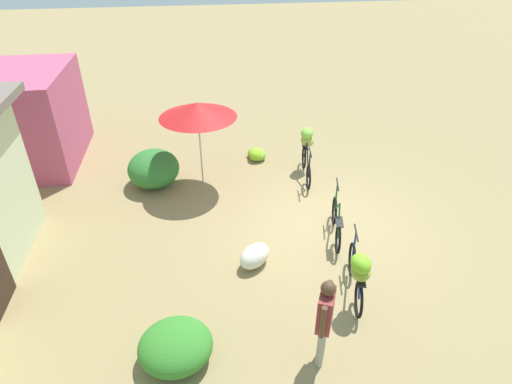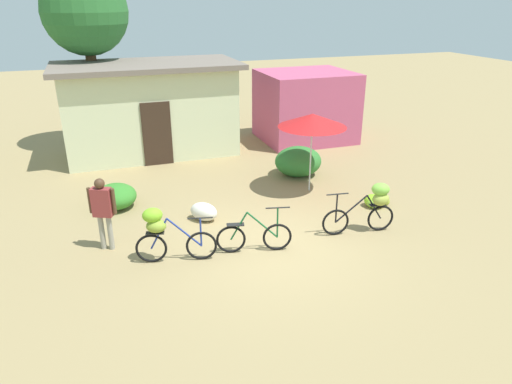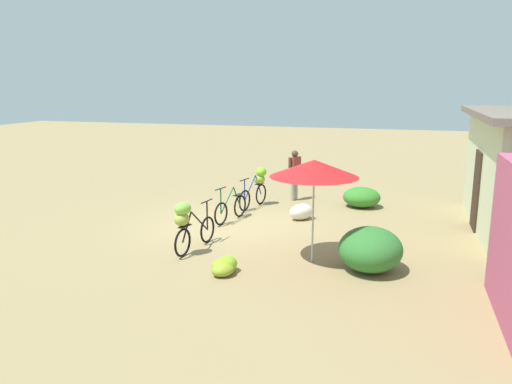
{
  "view_description": "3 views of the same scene",
  "coord_description": "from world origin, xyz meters",
  "px_view_note": "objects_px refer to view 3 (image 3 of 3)",
  "views": [
    {
      "loc": [
        -7.27,
        2.61,
        5.61
      ],
      "look_at": [
        0.3,
        1.5,
        0.77
      ],
      "focal_mm": 29.95,
      "sensor_mm": 36.0,
      "label": 1
    },
    {
      "loc": [
        -3.25,
        -8.21,
        4.97
      ],
      "look_at": [
        0.09,
        1.34,
        0.72
      ],
      "focal_mm": 32.77,
      "sensor_mm": 36.0,
      "label": 2
    },
    {
      "loc": [
        12.08,
        4.28,
        3.67
      ],
      "look_at": [
        0.82,
        1.0,
        1.13
      ],
      "focal_mm": 35.46,
      "sensor_mm": 36.0,
      "label": 3
    }
  ],
  "objects_px": {
    "bicycle_leftmost": "(257,183)",
    "produce_sack": "(301,212)",
    "bicycle_near_pile": "(231,208)",
    "bicycle_center_loaded": "(187,222)",
    "banana_pile_on_ground": "(224,266)",
    "person_vendor": "(295,170)",
    "market_umbrella": "(314,168)"
  },
  "relations": [
    {
      "from": "bicycle_leftmost",
      "to": "produce_sack",
      "type": "xyz_separation_m",
      "value": [
        1.18,
        1.59,
        -0.48
      ]
    },
    {
      "from": "bicycle_near_pile",
      "to": "bicycle_center_loaded",
      "type": "height_order",
      "value": "bicycle_center_loaded"
    },
    {
      "from": "bicycle_leftmost",
      "to": "bicycle_near_pile",
      "type": "xyz_separation_m",
      "value": [
        1.83,
        -0.23,
        -0.35
      ]
    },
    {
      "from": "bicycle_center_loaded",
      "to": "banana_pile_on_ground",
      "type": "distance_m",
      "value": 1.59
    },
    {
      "from": "bicycle_center_loaded",
      "to": "person_vendor",
      "type": "relative_size",
      "value": 1.06
    },
    {
      "from": "banana_pile_on_ground",
      "to": "person_vendor",
      "type": "distance_m",
      "value": 6.65
    },
    {
      "from": "market_umbrella",
      "to": "bicycle_center_loaded",
      "type": "distance_m",
      "value": 3.0
    },
    {
      "from": "bicycle_near_pile",
      "to": "person_vendor",
      "type": "bearing_deg",
      "value": 158.62
    },
    {
      "from": "banana_pile_on_ground",
      "to": "person_vendor",
      "type": "bearing_deg",
      "value": 179.89
    },
    {
      "from": "bicycle_center_loaded",
      "to": "produce_sack",
      "type": "relative_size",
      "value": 2.42
    },
    {
      "from": "banana_pile_on_ground",
      "to": "produce_sack",
      "type": "distance_m",
      "value": 4.4
    },
    {
      "from": "market_umbrella",
      "to": "bicycle_near_pile",
      "type": "bearing_deg",
      "value": -133.44
    },
    {
      "from": "person_vendor",
      "to": "bicycle_leftmost",
      "type": "bearing_deg",
      "value": -40.41
    },
    {
      "from": "market_umbrella",
      "to": "person_vendor",
      "type": "xyz_separation_m",
      "value": [
        -5.44,
        -1.54,
        -1.0
      ]
    },
    {
      "from": "bicycle_leftmost",
      "to": "banana_pile_on_ground",
      "type": "distance_m",
      "value": 5.62
    },
    {
      "from": "market_umbrella",
      "to": "person_vendor",
      "type": "relative_size",
      "value": 1.35
    },
    {
      "from": "bicycle_near_pile",
      "to": "market_umbrella",
      "type": "bearing_deg",
      "value": 46.56
    },
    {
      "from": "bicycle_near_pile",
      "to": "person_vendor",
      "type": "height_order",
      "value": "person_vendor"
    },
    {
      "from": "bicycle_center_loaded",
      "to": "banana_pile_on_ground",
      "type": "xyz_separation_m",
      "value": [
        0.92,
        1.16,
        -0.57
      ]
    },
    {
      "from": "bicycle_near_pile",
      "to": "bicycle_center_loaded",
      "type": "relative_size",
      "value": 0.92
    },
    {
      "from": "banana_pile_on_ground",
      "to": "produce_sack",
      "type": "bearing_deg",
      "value": 171.01
    },
    {
      "from": "produce_sack",
      "to": "person_vendor",
      "type": "bearing_deg",
      "value": -163.35
    },
    {
      "from": "bicycle_center_loaded",
      "to": "bicycle_near_pile",
      "type": "bearing_deg",
      "value": 179.22
    },
    {
      "from": "person_vendor",
      "to": "bicycle_near_pile",
      "type": "bearing_deg",
      "value": -21.38
    },
    {
      "from": "bicycle_near_pile",
      "to": "bicycle_leftmost",
      "type": "bearing_deg",
      "value": 172.99
    },
    {
      "from": "market_umbrella",
      "to": "bicycle_near_pile",
      "type": "xyz_separation_m",
      "value": [
        -2.53,
        -2.67,
        -1.63
      ]
    },
    {
      "from": "banana_pile_on_ground",
      "to": "bicycle_near_pile",
      "type": "bearing_deg",
      "value": -163.02
    },
    {
      "from": "bicycle_leftmost",
      "to": "banana_pile_on_ground",
      "type": "height_order",
      "value": "bicycle_leftmost"
    },
    {
      "from": "market_umbrella",
      "to": "banana_pile_on_ground",
      "type": "distance_m",
      "value": 2.66
    },
    {
      "from": "bicycle_near_pile",
      "to": "banana_pile_on_ground",
      "type": "relative_size",
      "value": 1.93
    },
    {
      "from": "banana_pile_on_ground",
      "to": "person_vendor",
      "type": "height_order",
      "value": "person_vendor"
    },
    {
      "from": "bicycle_center_loaded",
      "to": "bicycle_leftmost",
      "type": "bearing_deg",
      "value": 176.73
    }
  ]
}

